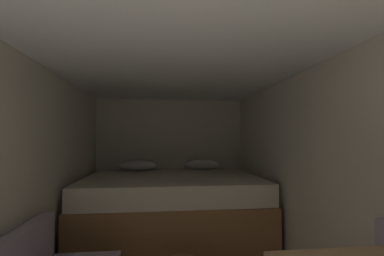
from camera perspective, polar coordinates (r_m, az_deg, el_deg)
The scene contains 5 objects.
wall_back at distance 4.70m, azimuth -4.63°, elevation -6.31°, with size 2.56×0.05×2.00m, color beige.
wall_left at distance 2.56m, azimuth -32.45°, elevation -9.37°, with size 0.05×4.74×2.00m, color beige.
wall_right at distance 2.71m, azimuth 25.32°, elevation -9.10°, with size 0.05×4.74×2.00m, color beige.
ceiling_slab at distance 2.39m, azimuth -2.63°, elevation 14.54°, with size 2.56×4.74×0.05m, color white.
bed at distance 3.87m, azimuth -4.20°, elevation -15.96°, with size 2.34×1.72×0.99m.
Camera 1 is at (-0.15, -0.33, 1.33)m, focal length 25.34 mm.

